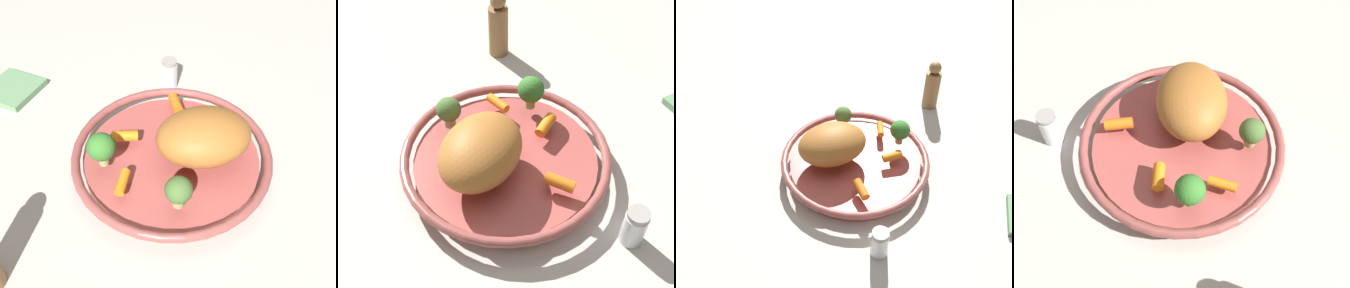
# 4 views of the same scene
# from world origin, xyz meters

# --- Properties ---
(ground_plane) EXTENTS (2.39, 2.39, 0.00)m
(ground_plane) POSITION_xyz_m (0.00, 0.00, 0.00)
(ground_plane) COLOR #B7B2A8
(serving_bowl) EXTENTS (0.35, 0.35, 0.05)m
(serving_bowl) POSITION_xyz_m (0.00, 0.00, 0.02)
(serving_bowl) COLOR #A84C47
(serving_bowl) RESTS_ON ground_plane
(roast_chicken_piece) EXTENTS (0.20, 0.19, 0.08)m
(roast_chicken_piece) POSITION_xyz_m (0.03, -0.05, 0.09)
(roast_chicken_piece) COLOR #A4632A
(roast_chicken_piece) RESTS_ON serving_bowl
(baby_carrot_back) EXTENTS (0.04, 0.05, 0.02)m
(baby_carrot_back) POSITION_xyz_m (0.09, 0.06, 0.06)
(baby_carrot_back) COLOR orange
(baby_carrot_back) RESTS_ON serving_bowl
(baby_carrot_center) EXTENTS (0.05, 0.05, 0.02)m
(baby_carrot_center) POSITION_xyz_m (-0.03, 0.08, 0.06)
(baby_carrot_center) COLOR orange
(baby_carrot_center) RESTS_ON serving_bowl
(baby_carrot_near_rim) EXTENTS (0.05, 0.04, 0.02)m
(baby_carrot_near_rim) POSITION_xyz_m (-0.11, 0.01, 0.05)
(baby_carrot_near_rim) COLOR orange
(baby_carrot_near_rim) RESTS_ON serving_bowl
(broccoli_floret_edge) EXTENTS (0.05, 0.05, 0.06)m
(broccoli_floret_edge) POSITION_xyz_m (-0.10, 0.07, 0.08)
(broccoli_floret_edge) COLOR #99A866
(broccoli_floret_edge) RESTS_ON serving_bowl
(broccoli_floret_mid) EXTENTS (0.04, 0.04, 0.06)m
(broccoli_floret_mid) POSITION_xyz_m (-0.08, -0.08, 0.08)
(broccoli_floret_mid) COLOR tan
(broccoli_floret_mid) RESTS_ON serving_bowl
(salt_shaker) EXTENTS (0.03, 0.03, 0.07)m
(salt_shaker) POSITION_xyz_m (0.18, 0.15, 0.03)
(salt_shaker) COLOR silver
(salt_shaker) RESTS_ON ground_plane
(pepper_mill) EXTENTS (0.04, 0.04, 0.14)m
(pepper_mill) POSITION_xyz_m (-0.33, 0.06, 0.07)
(pepper_mill) COLOR olive
(pepper_mill) RESTS_ON ground_plane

